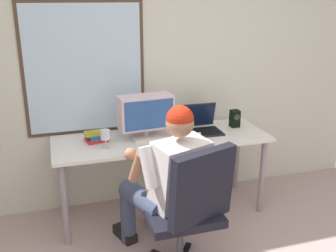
# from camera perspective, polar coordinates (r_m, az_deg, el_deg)

# --- Properties ---
(wall_rear) EXTENTS (4.55, 0.08, 2.71)m
(wall_rear) POSITION_cam_1_polar(r_m,az_deg,el_deg) (3.61, -4.16, 9.49)
(wall_rear) COLOR beige
(wall_rear) RESTS_ON ground
(desk) EXTENTS (1.87, 0.64, 0.73)m
(desk) POSITION_cam_1_polar(r_m,az_deg,el_deg) (3.46, -0.88, -2.94)
(desk) COLOR gray
(desk) RESTS_ON ground
(office_chair) EXTENTS (0.58, 0.60, 0.99)m
(office_chair) POSITION_cam_1_polar(r_m,az_deg,el_deg) (2.73, 3.27, -11.09)
(office_chair) COLOR black
(office_chair) RESTS_ON ground
(person_seated) EXTENTS (0.67, 0.86, 1.22)m
(person_seated) POSITION_cam_1_polar(r_m,az_deg,el_deg) (2.89, -0.07, -7.60)
(person_seated) COLOR #3A435F
(person_seated) RESTS_ON ground
(crt_monitor) EXTENTS (0.48, 0.23, 0.38)m
(crt_monitor) POSITION_cam_1_polar(r_m,az_deg,el_deg) (3.36, -3.25, 1.92)
(crt_monitor) COLOR beige
(crt_monitor) RESTS_ON desk
(laptop) EXTENTS (0.32, 0.31, 0.24)m
(laptop) POSITION_cam_1_polar(r_m,az_deg,el_deg) (3.59, 4.88, 0.28)
(laptop) COLOR #1F1D2C
(laptop) RESTS_ON desk
(wine_glass) EXTENTS (0.08, 0.08, 0.16)m
(wine_glass) POSITION_cam_1_polar(r_m,az_deg,el_deg) (3.18, -9.06, -1.41)
(wine_glass) COLOR silver
(wine_glass) RESTS_ON desk
(desk_speaker) EXTENTS (0.08, 0.09, 0.16)m
(desk_speaker) POSITION_cam_1_polar(r_m,az_deg,el_deg) (3.74, 9.63, 1.08)
(desk_speaker) COLOR black
(desk_speaker) RESTS_ON desk
(book_stack) EXTENTS (0.21, 0.17, 0.09)m
(book_stack) POSITION_cam_1_polar(r_m,az_deg,el_deg) (3.37, -10.25, -1.52)
(book_stack) COLOR #B42629
(book_stack) RESTS_ON desk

